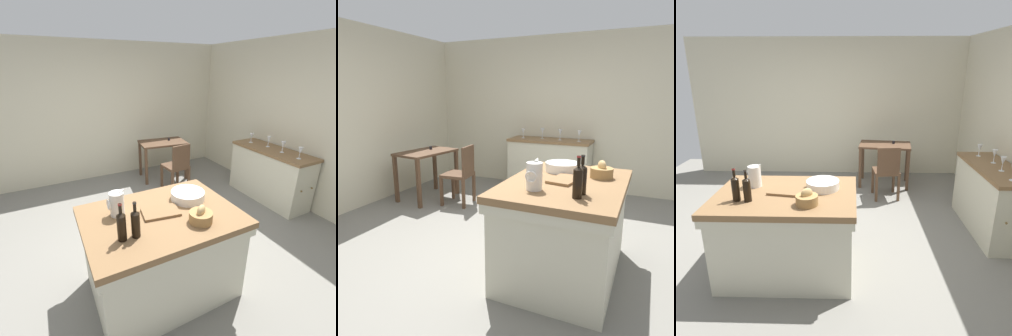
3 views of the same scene
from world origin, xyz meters
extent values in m
plane|color=slate|center=(0.00, 0.00, 0.00)|extent=(6.76, 6.76, 0.00)
cube|color=beige|center=(0.00, 2.60, 1.30)|extent=(5.32, 0.12, 2.60)
cube|color=beige|center=(2.60, 0.00, 1.30)|extent=(0.12, 5.20, 2.60)
cube|color=brown|center=(-0.21, -0.63, 0.85)|extent=(1.41, 1.01, 0.06)
cube|color=beige|center=(-0.21, -0.63, 0.78)|extent=(1.39, 0.99, 0.08)
cube|color=beige|center=(-0.21, -0.63, 0.41)|extent=(1.33, 0.93, 0.82)
cube|color=brown|center=(2.26, 0.28, 0.87)|extent=(0.52, 1.38, 0.04)
cube|color=beige|center=(2.26, 0.28, 0.42)|extent=(0.49, 1.35, 0.84)
sphere|color=brown|center=(2.14, -0.41, 0.46)|extent=(0.03, 0.03, 0.03)
sphere|color=brown|center=(2.38, -0.41, 0.46)|extent=(0.03, 0.03, 0.03)
cube|color=#513826|center=(1.04, 1.91, 0.74)|extent=(0.96, 0.67, 0.04)
cube|color=#513826|center=(0.60, 1.72, 0.36)|extent=(0.06, 0.06, 0.73)
cube|color=#513826|center=(1.42, 1.61, 0.36)|extent=(0.06, 0.06, 0.73)
cube|color=#513826|center=(0.66, 2.20, 0.36)|extent=(0.06, 0.06, 0.73)
cube|color=#513826|center=(1.48, 2.10, 0.36)|extent=(0.06, 0.06, 0.73)
cylinder|color=black|center=(1.19, 1.94, 0.79)|extent=(0.04, 0.04, 0.05)
cube|color=#513826|center=(1.01, 1.32, 0.45)|extent=(0.44, 0.44, 0.04)
cube|color=#513826|center=(1.02, 1.14, 0.68)|extent=(0.36, 0.07, 0.42)
cube|color=#513826|center=(1.17, 1.52, 0.22)|extent=(0.04, 0.04, 0.43)
cube|color=#513826|center=(0.81, 1.48, 0.22)|extent=(0.04, 0.04, 0.43)
cube|color=#513826|center=(1.20, 1.16, 0.22)|extent=(0.04, 0.04, 0.43)
cube|color=#513826|center=(0.85, 1.12, 0.22)|extent=(0.04, 0.04, 0.43)
cylinder|color=silver|center=(-0.56, -0.46, 0.99)|extent=(0.13, 0.13, 0.22)
cone|color=silver|center=(-0.50, -0.46, 1.12)|extent=(0.07, 0.04, 0.06)
torus|color=silver|center=(-0.64, -0.46, 1.01)|extent=(0.02, 0.10, 0.10)
cylinder|color=silver|center=(0.15, -0.50, 0.93)|extent=(0.34, 0.34, 0.09)
cylinder|color=olive|center=(0.05, -0.89, 0.93)|extent=(0.21, 0.21, 0.09)
ellipsoid|color=tan|center=(0.05, -0.89, 1.00)|extent=(0.13, 0.11, 0.10)
cube|color=brown|center=(-0.20, -0.61, 0.89)|extent=(0.37, 0.26, 0.02)
cylinder|color=black|center=(-0.52, -0.83, 0.99)|extent=(0.07, 0.07, 0.21)
cone|color=black|center=(-0.52, -0.83, 1.10)|extent=(0.07, 0.07, 0.02)
cylinder|color=black|center=(-0.52, -0.83, 1.15)|extent=(0.03, 0.03, 0.07)
cylinder|color=black|center=(-0.52, -0.83, 1.18)|extent=(0.03, 0.03, 0.01)
cylinder|color=black|center=(-0.63, -0.82, 0.99)|extent=(0.07, 0.07, 0.22)
cone|color=black|center=(-0.63, -0.82, 1.11)|extent=(0.07, 0.07, 0.03)
cylinder|color=black|center=(-0.63, -0.82, 1.16)|extent=(0.03, 0.03, 0.08)
cylinder|color=maroon|center=(-0.63, -0.82, 1.20)|extent=(0.03, 0.03, 0.01)
cylinder|color=white|center=(2.23, -0.21, 0.89)|extent=(0.06, 0.06, 0.00)
cylinder|color=white|center=(2.23, -0.21, 0.93)|extent=(0.01, 0.01, 0.07)
cone|color=white|center=(2.23, -0.21, 1.01)|extent=(0.07, 0.07, 0.10)
cylinder|color=white|center=(2.26, 0.11, 0.89)|extent=(0.06, 0.06, 0.00)
cylinder|color=white|center=(2.26, 0.11, 0.93)|extent=(0.01, 0.01, 0.07)
cone|color=white|center=(2.26, 0.11, 1.01)|extent=(0.07, 0.07, 0.10)
cylinder|color=white|center=(2.30, 0.43, 0.89)|extent=(0.06, 0.06, 0.00)
cylinder|color=white|center=(2.30, 0.43, 0.93)|extent=(0.01, 0.01, 0.07)
cone|color=white|center=(2.30, 0.43, 1.01)|extent=(0.07, 0.07, 0.10)
cylinder|color=white|center=(2.23, 0.76, 0.89)|extent=(0.06, 0.06, 0.00)
cylinder|color=white|center=(2.23, 0.76, 0.92)|extent=(0.01, 0.01, 0.07)
cone|color=white|center=(2.23, 0.76, 1.00)|extent=(0.07, 0.07, 0.10)
camera|label=1|loc=(-1.03, -2.39, 2.12)|focal=26.53mm
camera|label=2|loc=(-2.89, -1.29, 1.64)|focal=34.11mm
camera|label=3|loc=(0.46, -3.43, 2.09)|focal=32.68mm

